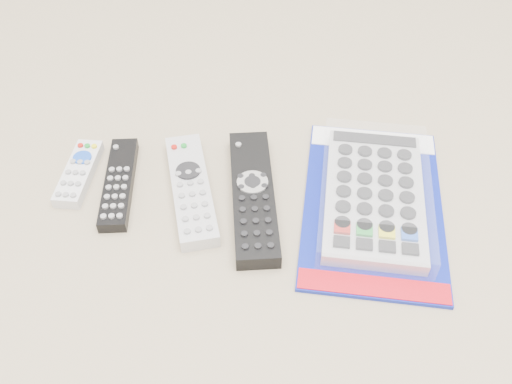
{
  "coord_description": "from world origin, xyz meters",
  "views": [
    {
      "loc": [
        0.01,
        -0.55,
        0.6
      ],
      "look_at": [
        0.03,
        0.0,
        0.01
      ],
      "focal_mm": 40.0,
      "sensor_mm": 36.0,
      "label": 1
    }
  ],
  "objects_px": {
    "remote_slim_black": "(119,183)",
    "remote_silver_dvd": "(191,189)",
    "remote_large_black": "(253,195)",
    "remote_small_grey": "(79,173)",
    "jumbo_remote_packaged": "(374,194)"
  },
  "relations": [
    {
      "from": "remote_small_grey",
      "to": "remote_large_black",
      "type": "relative_size",
      "value": 0.54
    },
    {
      "from": "remote_small_grey",
      "to": "jumbo_remote_packaged",
      "type": "height_order",
      "value": "jumbo_remote_packaged"
    },
    {
      "from": "remote_small_grey",
      "to": "jumbo_remote_packaged",
      "type": "distance_m",
      "value": 0.43
    },
    {
      "from": "remote_small_grey",
      "to": "remote_slim_black",
      "type": "xyz_separation_m",
      "value": [
        0.06,
        -0.02,
        -0.0
      ]
    },
    {
      "from": "remote_slim_black",
      "to": "jumbo_remote_packaged",
      "type": "height_order",
      "value": "jumbo_remote_packaged"
    },
    {
      "from": "remote_small_grey",
      "to": "jumbo_remote_packaged",
      "type": "bearing_deg",
      "value": -1.77
    },
    {
      "from": "remote_small_grey",
      "to": "remote_large_black",
      "type": "height_order",
      "value": "remote_large_black"
    },
    {
      "from": "remote_large_black",
      "to": "remote_silver_dvd",
      "type": "bearing_deg",
      "value": 167.53
    },
    {
      "from": "remote_slim_black",
      "to": "jumbo_remote_packaged",
      "type": "relative_size",
      "value": 0.5
    },
    {
      "from": "remote_silver_dvd",
      "to": "remote_small_grey",
      "type": "bearing_deg",
      "value": 156.87
    },
    {
      "from": "remote_small_grey",
      "to": "remote_silver_dvd",
      "type": "bearing_deg",
      "value": -6.36
    },
    {
      "from": "remote_slim_black",
      "to": "jumbo_remote_packaged",
      "type": "xyz_separation_m",
      "value": [
        0.36,
        -0.05,
        0.01
      ]
    },
    {
      "from": "remote_silver_dvd",
      "to": "remote_large_black",
      "type": "relative_size",
      "value": 0.88
    },
    {
      "from": "remote_large_black",
      "to": "jumbo_remote_packaged",
      "type": "relative_size",
      "value": 0.71
    },
    {
      "from": "remote_slim_black",
      "to": "remote_silver_dvd",
      "type": "xyz_separation_m",
      "value": [
        0.11,
        -0.02,
        0.0
      ]
    }
  ]
}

